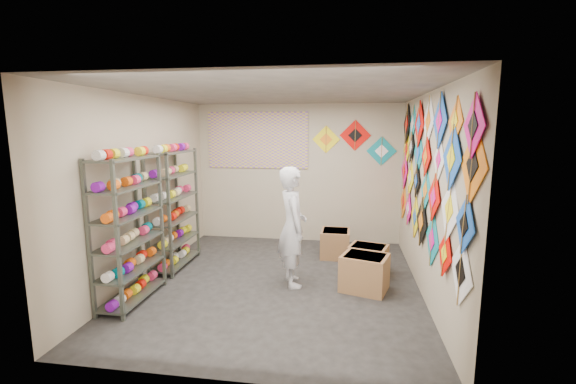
% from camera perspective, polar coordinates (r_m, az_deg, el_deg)
% --- Properties ---
extents(ground, '(4.50, 4.50, 0.00)m').
position_cam_1_polar(ground, '(5.78, -1.46, -13.29)').
color(ground, black).
extents(room_walls, '(4.50, 4.50, 4.50)m').
position_cam_1_polar(room_walls, '(5.36, -1.54, 3.14)').
color(room_walls, tan).
rests_on(room_walls, ground).
extents(shelf_rack_front, '(0.40, 1.10, 1.90)m').
position_cam_1_polar(shelf_rack_front, '(5.33, -22.51, -5.23)').
color(shelf_rack_front, '#4C5147').
rests_on(shelf_rack_front, ground).
extents(shelf_rack_back, '(0.40, 1.10, 1.90)m').
position_cam_1_polar(shelf_rack_back, '(6.44, -16.58, -2.45)').
color(shelf_rack_back, '#4C5147').
rests_on(shelf_rack_back, ground).
extents(string_spools, '(0.12, 2.36, 0.12)m').
position_cam_1_polar(string_spools, '(5.85, -19.31, -2.81)').
color(string_spools, '#FA3269').
rests_on(string_spools, ground).
extents(kite_wall_display, '(0.06, 4.36, 2.09)m').
position_cam_1_polar(kite_wall_display, '(5.43, 19.63, 2.70)').
color(kite_wall_display, white).
rests_on(kite_wall_display, room_walls).
extents(back_wall_kites, '(1.60, 0.02, 0.87)m').
position_cam_1_polar(back_wall_kites, '(7.49, 9.92, 7.33)').
color(back_wall_kites, yellow).
rests_on(back_wall_kites, room_walls).
extents(poster, '(2.00, 0.01, 1.10)m').
position_cam_1_polar(poster, '(7.68, -4.54, 7.66)').
color(poster, '#804FAC').
rests_on(poster, room_walls).
extents(shopkeeper, '(0.88, 0.81, 1.71)m').
position_cam_1_polar(shopkeeper, '(5.48, 0.65, -5.14)').
color(shopkeeper, silver).
rests_on(shopkeeper, ground).
extents(carton_a, '(0.73, 0.66, 0.50)m').
position_cam_1_polar(carton_a, '(5.56, 11.26, -11.64)').
color(carton_a, brown).
rests_on(carton_a, ground).
extents(carton_b, '(0.66, 0.59, 0.45)m').
position_cam_1_polar(carton_b, '(6.15, 11.79, -9.81)').
color(carton_b, brown).
rests_on(carton_b, ground).
extents(carton_c, '(0.50, 0.55, 0.47)m').
position_cam_1_polar(carton_c, '(6.86, 7.01, -7.56)').
color(carton_c, brown).
rests_on(carton_c, ground).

